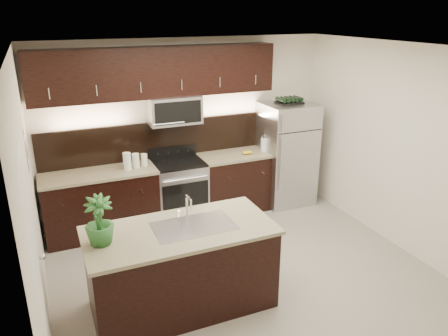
# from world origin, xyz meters

# --- Properties ---
(ground) EXTENTS (4.50, 4.50, 0.00)m
(ground) POSITION_xyz_m (0.00, 0.00, 0.00)
(ground) COLOR gray
(ground) RESTS_ON ground
(room_walls) EXTENTS (4.52, 4.02, 2.71)m
(room_walls) POSITION_xyz_m (-0.11, -0.04, 1.70)
(room_walls) COLOR beige
(room_walls) RESTS_ON ground
(counter_run) EXTENTS (3.51, 0.65, 0.94)m
(counter_run) POSITION_xyz_m (-0.46, 1.69, 0.47)
(counter_run) COLOR black
(counter_run) RESTS_ON ground
(upper_fixtures) EXTENTS (3.49, 0.40, 1.66)m
(upper_fixtures) POSITION_xyz_m (-0.43, 1.84, 2.14)
(upper_fixtures) COLOR black
(upper_fixtures) RESTS_ON counter_run
(island) EXTENTS (1.96, 0.96, 0.94)m
(island) POSITION_xyz_m (-0.88, -0.35, 0.47)
(island) COLOR black
(island) RESTS_ON ground
(sink_faucet) EXTENTS (0.84, 0.50, 0.28)m
(sink_faucet) POSITION_xyz_m (-0.73, -0.34, 0.96)
(sink_faucet) COLOR silver
(sink_faucet) RESTS_ON island
(refrigerator) EXTENTS (0.81, 0.73, 1.68)m
(refrigerator) POSITION_xyz_m (1.59, 1.63, 0.84)
(refrigerator) COLOR #B2B2B7
(refrigerator) RESTS_ON ground
(wine_rack) EXTENTS (0.41, 0.26, 0.10)m
(wine_rack) POSITION_xyz_m (1.59, 1.63, 1.72)
(wine_rack) COLOR black
(wine_rack) RESTS_ON refrigerator
(plant) EXTENTS (0.28, 0.28, 0.49)m
(plant) POSITION_xyz_m (-1.67, -0.34, 1.19)
(plant) COLOR #235522
(plant) RESTS_ON island
(canisters) EXTENTS (0.36, 0.18, 0.25)m
(canisters) POSITION_xyz_m (-0.91, 1.67, 1.05)
(canisters) COLOR silver
(canisters) RESTS_ON counter_run
(french_press) EXTENTS (0.12, 0.12, 0.34)m
(french_press) POSITION_xyz_m (1.17, 1.64, 1.06)
(french_press) COLOR silver
(french_press) RESTS_ON counter_run
(bananas) EXTENTS (0.18, 0.14, 0.05)m
(bananas) POSITION_xyz_m (0.81, 1.61, 0.97)
(bananas) COLOR gold
(bananas) RESTS_ON counter_run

